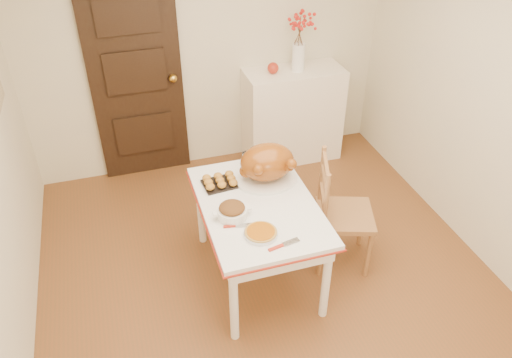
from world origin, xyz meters
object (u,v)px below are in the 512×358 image
object	(u,v)px
kitchen_table	(258,241)
pumpkin_pie	(261,232)
turkey_platter	(267,164)
chair_oak	(345,213)
sideboard	(292,115)

from	to	relation	value
kitchen_table	pumpkin_pie	xyz separation A→B (m)	(-0.09, -0.33, 0.38)
turkey_platter	chair_oak	bearing A→B (deg)	-45.04
pumpkin_pie	turkey_platter	bearing A→B (deg)	67.96
kitchen_table	chair_oak	bearing A→B (deg)	-2.47
sideboard	pumpkin_pie	xyz separation A→B (m)	(-0.96, -1.91, 0.25)
sideboard	turkey_platter	world-z (taller)	turkey_platter
chair_oak	pumpkin_pie	bearing A→B (deg)	129.94
sideboard	kitchen_table	distance (m)	1.81
chair_oak	pumpkin_pie	size ratio (longest dim) A/B	4.35
turkey_platter	pumpkin_pie	size ratio (longest dim) A/B	2.15
turkey_platter	kitchen_table	bearing A→B (deg)	-138.89
sideboard	kitchen_table	bearing A→B (deg)	-118.91
sideboard	kitchen_table	size ratio (longest dim) A/B	0.81
chair_oak	pumpkin_pie	distance (m)	0.88
chair_oak	turkey_platter	distance (m)	0.73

